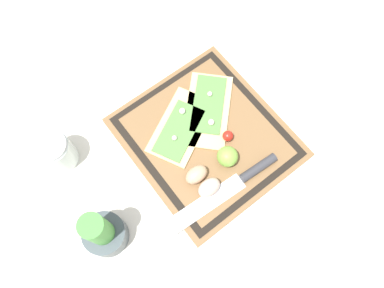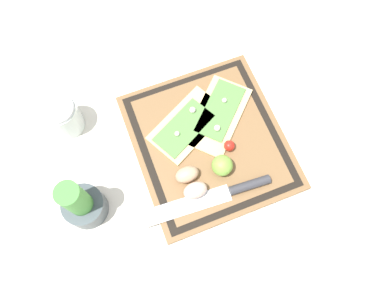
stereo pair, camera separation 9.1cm
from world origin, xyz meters
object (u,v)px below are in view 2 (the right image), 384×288
object	(u,v)px
pizza_slice_near	(218,114)
egg_brown	(187,175)
pizza_slice_far	(187,125)
cherry_tomato_red	(229,146)
knife	(228,192)
herb_pot	(82,204)
sauce_jar	(64,118)
lime	(221,166)
egg_pink	(195,190)

from	to	relation	value
pizza_slice_near	egg_brown	size ratio (longest dim) A/B	3.97
pizza_slice_far	cherry_tomato_red	size ratio (longest dim) A/B	8.26
knife	egg_brown	bearing A→B (deg)	46.33
herb_pot	sauce_jar	distance (m)	0.23
knife	lime	bearing A→B (deg)	-5.62
pizza_slice_far	sauce_jar	world-z (taller)	sauce_jar
pizza_slice_far	knife	size ratio (longest dim) A/B	0.71
pizza_slice_near	sauce_jar	distance (m)	0.39
pizza_slice_near	sauce_jar	xyz separation A→B (m)	(0.12, 0.37, 0.02)
cherry_tomato_red	sauce_jar	distance (m)	0.42
knife	egg_pink	world-z (taller)	egg_pink
pizza_slice_near	lime	distance (m)	0.15
herb_pot	sauce_jar	size ratio (longest dim) A/B	1.74
pizza_slice_far	egg_brown	xyz separation A→B (m)	(-0.13, 0.05, 0.01)
pizza_slice_near	cherry_tomato_red	world-z (taller)	cherry_tomato_red
pizza_slice_far	egg_pink	size ratio (longest dim) A/B	3.94
egg_pink	egg_brown	bearing A→B (deg)	5.92
egg_brown	cherry_tomato_red	world-z (taller)	egg_brown
herb_pot	sauce_jar	world-z (taller)	herb_pot
sauce_jar	cherry_tomato_red	bearing A→B (deg)	-121.02
egg_brown	pizza_slice_far	bearing A→B (deg)	-20.65
cherry_tomato_red	herb_pot	bearing A→B (deg)	92.63
knife	herb_pot	bearing A→B (deg)	74.81
pizza_slice_far	herb_pot	size ratio (longest dim) A/B	1.30
knife	egg_pink	bearing A→B (deg)	67.35
egg_brown	sauce_jar	distance (m)	0.34
knife	egg_pink	xyz separation A→B (m)	(0.03, 0.07, 0.01)
cherry_tomato_red	sauce_jar	bearing A→B (deg)	58.98
knife	egg_brown	xyz separation A→B (m)	(0.07, 0.08, 0.01)
pizza_slice_far	knife	world-z (taller)	pizza_slice_far
pizza_slice_far	egg_pink	distance (m)	0.17
lime	herb_pot	world-z (taller)	herb_pot
pizza_slice_near	knife	distance (m)	0.20
egg_brown	cherry_tomato_red	size ratio (longest dim) A/B	2.09
egg_pink	cherry_tomato_red	distance (m)	0.14
egg_pink	lime	size ratio (longest dim) A/B	1.12
egg_brown	lime	bearing A→B (deg)	-97.74
pizza_slice_far	lime	size ratio (longest dim) A/B	4.40
egg_pink	herb_pot	world-z (taller)	herb_pot
egg_pink	lime	world-z (taller)	lime
pizza_slice_far	sauce_jar	bearing A→B (deg)	66.52
pizza_slice_far	sauce_jar	xyz separation A→B (m)	(0.12, 0.28, 0.02)
knife	sauce_jar	world-z (taller)	sauce_jar
sauce_jar	knife	bearing A→B (deg)	-135.87
pizza_slice_near	herb_pot	bearing A→B (deg)	105.90
knife	egg_pink	size ratio (longest dim) A/B	5.52
egg_pink	cherry_tomato_red	world-z (taller)	egg_pink
knife	pizza_slice_far	bearing A→B (deg)	8.16
pizza_slice_far	egg_brown	world-z (taller)	egg_brown
pizza_slice_far	egg_pink	bearing A→B (deg)	165.68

